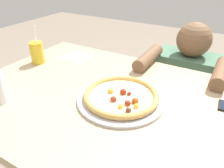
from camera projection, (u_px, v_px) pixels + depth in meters
The scene contains 5 objects.
dining_table at pixel (121, 120), 0.93m from camera, with size 1.39×0.88×0.75m.
pizza_near at pixel (120, 97), 0.87m from camera, with size 0.36×0.36×0.04m.
drink_cup_colored at pixel (37, 52), 1.18m from camera, with size 0.07×0.07×0.21m.
paper_napkin at pixel (77, 57), 1.28m from camera, with size 0.16×0.14×0.00m, color white.
diner_seated at pixel (182, 102), 1.45m from camera, with size 0.44×0.53×0.95m.
Camera 1 is at (0.33, -0.65, 1.25)m, focal length 34.31 mm.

